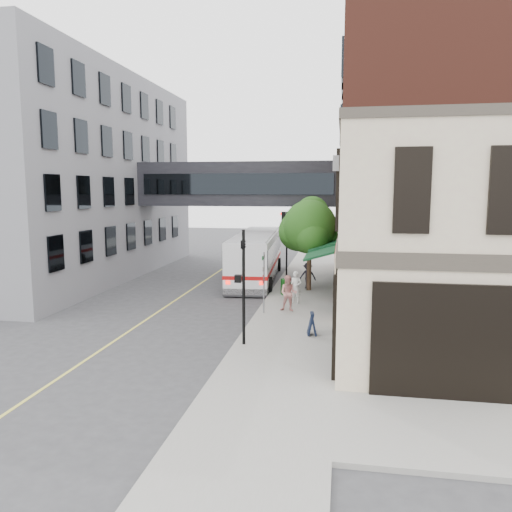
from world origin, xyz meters
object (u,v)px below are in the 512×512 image
at_px(pedestrian_c, 308,275).
at_px(sandwich_board, 312,324).
at_px(bus, 256,254).
at_px(pedestrian_b, 289,293).
at_px(newspaper_box, 286,287).
at_px(pedestrian_a, 296,287).

distance_m(pedestrian_c, sandwich_board, 9.83).
relative_size(bus, pedestrian_c, 7.50).
bearing_deg(pedestrian_b, sandwich_board, -65.73).
bearing_deg(bus, pedestrian_b, -70.29).
relative_size(pedestrian_b, sandwich_board, 1.89).
height_order(bus, newspaper_box, bus).
xyz_separation_m(pedestrian_a, sandwich_board, (1.22, -5.76, -0.37)).
height_order(pedestrian_b, sandwich_board, pedestrian_b).
bearing_deg(pedestrian_a, bus, 124.30).
bearing_deg(pedestrian_a, newspaper_box, 120.16).
bearing_deg(sandwich_board, pedestrian_b, 102.22).
bearing_deg(newspaper_box, sandwich_board, -99.58).
bearing_deg(bus, sandwich_board, -70.27).
distance_m(pedestrian_b, pedestrian_c, 5.92).
height_order(pedestrian_b, newspaper_box, pedestrian_b).
bearing_deg(pedestrian_b, bus, 114.20).
xyz_separation_m(bus, pedestrian_c, (3.71, -2.96, -0.82)).
distance_m(newspaper_box, sandwich_board, 7.95).
bearing_deg(pedestrian_a, sandwich_board, -69.39).
distance_m(pedestrian_b, sandwich_board, 4.16).
bearing_deg(pedestrian_c, pedestrian_a, -89.99).
height_order(pedestrian_c, newspaper_box, pedestrian_c).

